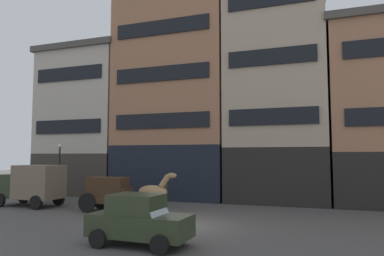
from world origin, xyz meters
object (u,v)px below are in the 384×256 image
cargo_wagon (108,192)px  sedan_dark (139,220)px  delivery_truck_near (32,184)px  pedestrian_officer (165,191)px  streetlamp_curbside (59,163)px  draft_horse (154,191)px

cargo_wagon → sedan_dark: cargo_wagon is taller
cargo_wagon → delivery_truck_near: bearing=177.4°
pedestrian_officer → delivery_truck_near: bearing=-161.7°
cargo_wagon → pedestrian_officer: size_ratio=1.63×
cargo_wagon → streetlamp_curbside: 7.98m
draft_horse → delivery_truck_near: size_ratio=0.53×
cargo_wagon → draft_horse: 2.95m
cargo_wagon → sedan_dark: 8.23m
draft_horse → pedestrian_officer: bearing=103.0°
cargo_wagon → streetlamp_curbside: (-6.79, 3.90, 1.52)m
cargo_wagon → draft_horse: bearing=0.0°
cargo_wagon → sedan_dark: size_ratio=0.78×
streetlamp_curbside → cargo_wagon: bearing=-29.9°
delivery_truck_near → sedan_dark: delivery_truck_near is taller
draft_horse → delivery_truck_near: 8.81m
pedestrian_officer → draft_horse: bearing=-77.0°
cargo_wagon → draft_horse: size_ratio=1.25×
delivery_truck_near → streetlamp_curbside: (-0.94, 3.64, 1.25)m
sedan_dark → delivery_truck_near: bearing=149.7°
cargo_wagon → delivery_truck_near: size_ratio=0.67×
sedan_dark → pedestrian_officer: 9.71m
sedan_dark → pedestrian_officer: sedan_dark is taller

